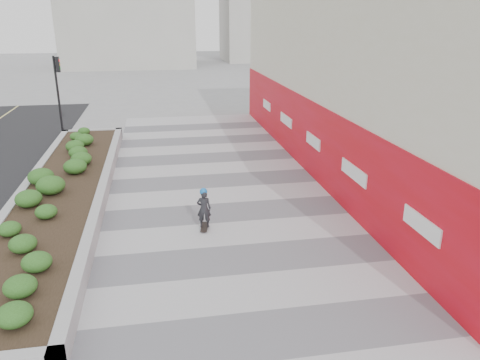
% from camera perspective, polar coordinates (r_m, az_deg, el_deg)
% --- Properties ---
extents(ground, '(160.00, 160.00, 0.00)m').
position_cam_1_polar(ground, '(11.27, 2.29, -13.94)').
color(ground, gray).
rests_on(ground, ground).
extents(walkway, '(8.00, 36.00, 0.01)m').
position_cam_1_polar(walkway, '(13.83, -0.39, -7.19)').
color(walkway, '#A8A8AD').
rests_on(walkway, ground).
extents(building, '(6.04, 24.08, 8.00)m').
position_cam_1_polar(building, '(20.42, 16.66, 12.39)').
color(building, beige).
rests_on(building, ground).
extents(planter, '(3.00, 18.00, 0.90)m').
position_cam_1_polar(planter, '(17.52, -20.77, -1.16)').
color(planter, '#9E9EA0').
rests_on(planter, ground).
extents(traffic_signal_near, '(0.33, 0.28, 4.20)m').
position_cam_1_polar(traffic_signal_near, '(27.39, -21.30, 10.92)').
color(traffic_signal_near, black).
rests_on(traffic_signal_near, ground).
extents(manhole_cover, '(0.44, 0.44, 0.01)m').
position_cam_1_polar(manhole_cover, '(13.91, 1.66, -7.03)').
color(manhole_cover, '#595654').
rests_on(manhole_cover, ground).
extents(skateboarder, '(0.48, 0.74, 1.34)m').
position_cam_1_polar(skateboarder, '(14.22, -4.42, -3.47)').
color(skateboarder, beige).
rests_on(skateboarder, ground).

